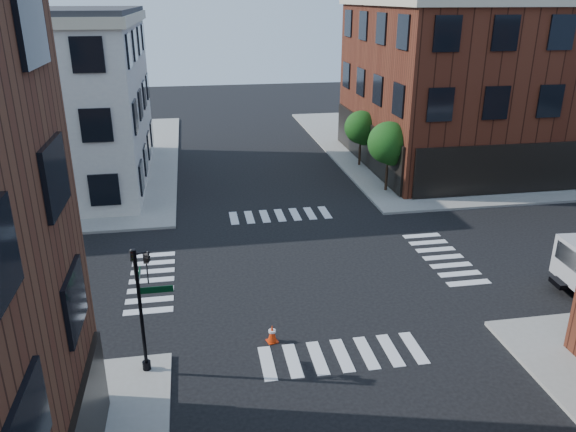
% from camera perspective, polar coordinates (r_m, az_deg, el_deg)
% --- Properties ---
extents(ground, '(120.00, 120.00, 0.00)m').
position_cam_1_polar(ground, '(26.56, 1.59, -5.35)').
color(ground, black).
rests_on(ground, ground).
extents(sidewalk_ne, '(30.00, 30.00, 0.15)m').
position_cam_1_polar(sidewalk_ne, '(52.57, 19.96, 7.05)').
color(sidewalk_ne, gray).
rests_on(sidewalk_ne, ground).
extents(building_ne, '(25.00, 16.00, 12.00)m').
position_cam_1_polar(building_ne, '(47.07, 23.29, 12.44)').
color(building_ne, '#451C11').
rests_on(building_ne, ground).
extents(tree_near, '(2.69, 2.69, 4.49)m').
position_cam_1_polar(tree_near, '(36.51, 10.28, 7.12)').
color(tree_near, black).
rests_on(tree_near, ground).
extents(tree_far, '(2.43, 2.43, 4.07)m').
position_cam_1_polar(tree_far, '(42.10, 7.50, 8.76)').
color(tree_far, black).
rests_on(tree_far, ground).
extents(signal_pole, '(1.29, 1.24, 4.60)m').
position_cam_1_polar(signal_pole, '(18.98, -14.60, -7.97)').
color(signal_pole, black).
rests_on(signal_pole, ground).
extents(traffic_cone, '(0.47, 0.47, 0.70)m').
position_cam_1_polar(traffic_cone, '(21.17, -1.62, -11.87)').
color(traffic_cone, red).
rests_on(traffic_cone, ground).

